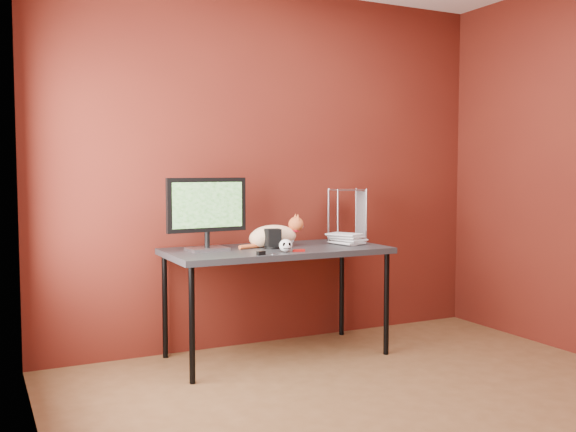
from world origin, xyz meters
name	(u,v)px	position (x,y,z in m)	size (l,w,h in m)	color
room	(422,136)	(0.00, 0.00, 1.45)	(3.52, 3.52, 2.61)	brown
desk	(277,255)	(-0.15, 1.37, 0.70)	(1.50, 0.70, 0.75)	black
monitor	(207,210)	(-0.62, 1.45, 1.02)	(0.56, 0.20, 0.48)	#ACABB0
cat	(274,236)	(-0.14, 1.44, 0.83)	(0.49, 0.22, 0.23)	orange
skull_mug	(286,245)	(-0.19, 1.14, 0.79)	(0.09, 0.09, 0.08)	white
speaker	(273,239)	(-0.19, 1.35, 0.81)	(0.12, 0.12, 0.13)	black
book_stack	(339,182)	(0.33, 1.34, 1.20)	(0.26, 0.28, 0.90)	beige
wire_rack	(347,215)	(0.52, 1.55, 0.95)	(0.25, 0.22, 0.39)	#ACABB0
pocket_knife	(299,250)	(-0.11, 1.13, 0.76)	(0.08, 0.02, 0.02)	#A8100C
black_gadget	(261,253)	(-0.39, 1.08, 0.76)	(0.05, 0.03, 0.02)	black
washer	(273,254)	(-0.31, 1.09, 0.75)	(0.04, 0.04, 0.00)	#ACABB0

